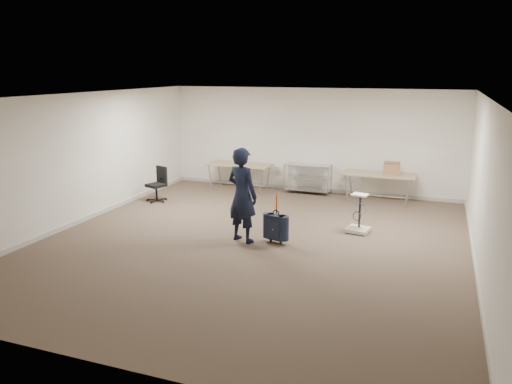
% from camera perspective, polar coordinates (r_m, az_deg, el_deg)
% --- Properties ---
extents(ground, '(9.00, 9.00, 0.00)m').
position_cam_1_polar(ground, '(9.80, -0.32, -5.70)').
color(ground, '#46342A').
rests_on(ground, ground).
extents(room_shell, '(8.00, 9.00, 9.00)m').
position_cam_1_polar(room_shell, '(11.02, 2.21, -3.19)').
color(room_shell, silver).
rests_on(room_shell, ground).
extents(folding_table_left, '(1.80, 0.75, 0.73)m').
position_cam_1_polar(folding_table_left, '(13.85, -1.94, 3.03)').
color(folding_table_left, tan).
rests_on(folding_table_left, ground).
extents(folding_table_right, '(1.80, 0.75, 0.73)m').
position_cam_1_polar(folding_table_right, '(12.93, 13.87, 1.84)').
color(folding_table_right, tan).
rests_on(folding_table_right, ground).
extents(wire_shelf, '(1.22, 0.47, 0.80)m').
position_cam_1_polar(wire_shelf, '(13.55, 5.94, 1.69)').
color(wire_shelf, silver).
rests_on(wire_shelf, ground).
extents(person, '(0.79, 0.65, 1.85)m').
position_cam_1_polar(person, '(9.59, -1.58, -0.36)').
color(person, black).
rests_on(person, ground).
extents(suitcase, '(0.38, 0.27, 0.96)m').
position_cam_1_polar(suitcase, '(9.63, 2.29, -4.03)').
color(suitcase, '#151E30').
rests_on(suitcase, ground).
extents(office_chair, '(0.53, 0.54, 0.88)m').
position_cam_1_polar(office_chair, '(12.94, -11.18, 0.14)').
color(office_chair, black).
rests_on(office_chair, ground).
extents(equipment_cart, '(0.51, 0.51, 0.81)m').
position_cam_1_polar(equipment_cart, '(10.51, 11.64, -3.40)').
color(equipment_cart, beige).
rests_on(equipment_cart, ground).
extents(cardboard_box, '(0.43, 0.34, 0.30)m').
position_cam_1_polar(cardboard_box, '(12.89, 15.24, 2.64)').
color(cardboard_box, '#9A6648').
rests_on(cardboard_box, folding_table_right).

